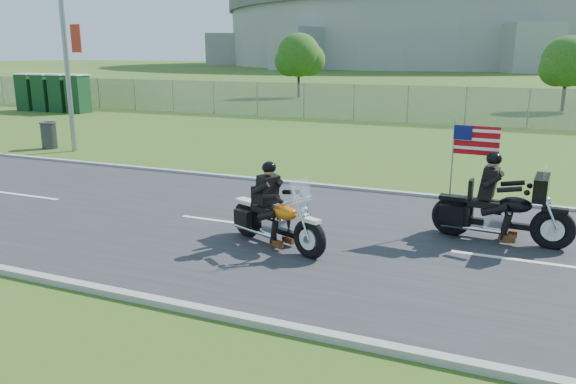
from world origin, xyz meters
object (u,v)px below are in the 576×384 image
at_px(porta_toilet_d, 28,93).
at_px(motorcycle_follow, 501,213).
at_px(porta_toilet_a, 78,94).
at_px(trash_can, 49,136).
at_px(porta_toilet_c, 44,93).
at_px(motorcycle_lead, 275,221).
at_px(porta_toilet_b, 61,94).

xyz_separation_m(porta_toilet_d, motorcycle_follow, (29.88, -16.00, -0.53)).
xyz_separation_m(porta_toilet_a, trash_can, (8.65, -10.90, -0.64)).
bearing_deg(porta_toilet_a, porta_toilet_c, 180.00).
bearing_deg(trash_can, motorcycle_follow, -16.66).
bearing_deg(trash_can, motorcycle_lead, -28.53).
relative_size(motorcycle_lead, motorcycle_follow, 0.88).
bearing_deg(motorcycle_follow, porta_toilet_c, 154.72).
xyz_separation_m(porta_toilet_a, porta_toilet_d, (-4.20, 0.00, 0.00)).
distance_m(porta_toilet_a, porta_toilet_b, 1.40).
distance_m(porta_toilet_b, motorcycle_lead, 29.26).
height_order(porta_toilet_b, motorcycle_follow, porta_toilet_b).
distance_m(porta_toilet_b, trash_can, 14.84).
distance_m(porta_toilet_a, trash_can, 13.93).
distance_m(porta_toilet_b, porta_toilet_d, 2.80).
height_order(motorcycle_follow, trash_can, motorcycle_follow).
xyz_separation_m(porta_toilet_b, porta_toilet_c, (-1.40, 0.00, 0.00)).
height_order(porta_toilet_c, porta_toilet_d, same).
bearing_deg(porta_toilet_c, trash_can, -43.60).
bearing_deg(porta_toilet_d, porta_toilet_c, 0.00).
xyz_separation_m(porta_toilet_a, motorcycle_follow, (25.68, -16.00, -0.53)).
bearing_deg(porta_toilet_c, motorcycle_follow, -29.32).
distance_m(porta_toilet_c, motorcycle_lead, 30.38).
distance_m(porta_toilet_d, motorcycle_follow, 33.90).
relative_size(porta_toilet_b, trash_can, 2.26).
bearing_deg(motorcycle_lead, porta_toilet_c, 166.15).
relative_size(porta_toilet_c, motorcycle_follow, 0.84).
bearing_deg(porta_toilet_a, motorcycle_follow, -31.92).
distance_m(motorcycle_lead, trash_can, 14.83).
distance_m(porta_toilet_c, porta_toilet_d, 1.40).
height_order(porta_toilet_c, trash_can, porta_toilet_c).
bearing_deg(trash_can, porta_toilet_b, 132.67).
distance_m(porta_toilet_b, motorcycle_follow, 31.46).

